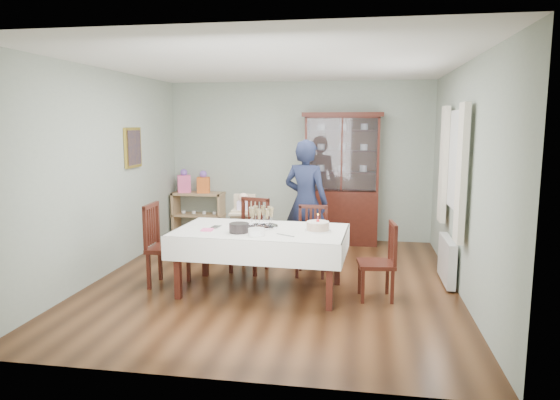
% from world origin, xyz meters
% --- Properties ---
extents(floor, '(5.00, 5.00, 0.00)m').
position_xyz_m(floor, '(0.00, 0.00, 0.00)').
color(floor, '#593319').
rests_on(floor, ground).
extents(room_shell, '(5.00, 5.00, 5.00)m').
position_xyz_m(room_shell, '(0.00, 0.53, 1.70)').
color(room_shell, '#9EAA99').
rests_on(room_shell, floor).
extents(dining_table, '(2.05, 1.24, 0.76)m').
position_xyz_m(dining_table, '(-0.08, -0.39, 0.38)').
color(dining_table, '#401810').
rests_on(dining_table, floor).
extents(china_cabinet, '(1.30, 0.48, 2.18)m').
position_xyz_m(china_cabinet, '(0.75, 2.26, 1.12)').
color(china_cabinet, '#401810').
rests_on(china_cabinet, floor).
extents(sideboard, '(0.90, 0.38, 0.80)m').
position_xyz_m(sideboard, '(-1.75, 2.28, 0.40)').
color(sideboard, tan).
rests_on(sideboard, floor).
extents(picture_frame, '(0.04, 0.48, 0.58)m').
position_xyz_m(picture_frame, '(-2.22, 0.80, 1.65)').
color(picture_frame, gold).
rests_on(picture_frame, room_shell).
extents(window, '(0.04, 1.02, 1.22)m').
position_xyz_m(window, '(2.22, 0.30, 1.55)').
color(window, white).
rests_on(window, room_shell).
extents(curtain_left, '(0.07, 0.30, 1.55)m').
position_xyz_m(curtain_left, '(2.16, -0.32, 1.45)').
color(curtain_left, silver).
rests_on(curtain_left, room_shell).
extents(curtain_right, '(0.07, 0.30, 1.55)m').
position_xyz_m(curtain_right, '(2.16, 0.92, 1.45)').
color(curtain_right, silver).
rests_on(curtain_right, room_shell).
extents(radiator, '(0.10, 0.80, 0.55)m').
position_xyz_m(radiator, '(2.16, 0.30, 0.30)').
color(radiator, white).
rests_on(radiator, floor).
extents(chair_far_left, '(0.54, 0.54, 0.98)m').
position_xyz_m(chair_far_left, '(-0.41, 0.42, 0.29)').
color(chair_far_left, '#401810').
rests_on(chair_far_left, floor).
extents(chair_far_right, '(0.41, 0.41, 0.91)m').
position_xyz_m(chair_far_right, '(0.44, 0.39, 0.27)').
color(chair_far_right, '#401810').
rests_on(chair_far_right, floor).
extents(chair_end_left, '(0.47, 0.47, 1.02)m').
position_xyz_m(chair_end_left, '(-1.28, -0.34, 0.30)').
color(chair_end_left, '#401810').
rests_on(chair_end_left, floor).
extents(chair_end_right, '(0.44, 0.44, 0.89)m').
position_xyz_m(chair_end_right, '(1.28, -0.42, 0.26)').
color(chair_end_right, '#401810').
rests_on(chair_end_right, floor).
extents(woman, '(0.75, 0.60, 1.78)m').
position_xyz_m(woman, '(0.30, 0.94, 0.89)').
color(woman, '#161B31').
rests_on(woman, floor).
extents(high_chair, '(0.47, 0.47, 0.99)m').
position_xyz_m(high_chair, '(-0.63, 0.99, 0.39)').
color(high_chair, black).
rests_on(high_chair, floor).
extents(champagne_tray, '(0.41, 0.41, 0.25)m').
position_xyz_m(champagne_tray, '(-0.10, -0.28, 0.84)').
color(champagne_tray, silver).
rests_on(champagne_tray, dining_table).
extents(birthday_cake, '(0.30, 0.30, 0.21)m').
position_xyz_m(birthday_cake, '(0.59, -0.38, 0.82)').
color(birthday_cake, white).
rests_on(birthday_cake, dining_table).
extents(plate_stack_dark, '(0.28, 0.28, 0.11)m').
position_xyz_m(plate_stack_dark, '(-0.30, -0.59, 0.81)').
color(plate_stack_dark, black).
rests_on(plate_stack_dark, dining_table).
extents(plate_stack_white, '(0.23, 0.23, 0.08)m').
position_xyz_m(plate_stack_white, '(-0.07, -0.71, 0.80)').
color(plate_stack_white, white).
rests_on(plate_stack_white, dining_table).
extents(napkin_stack, '(0.13, 0.13, 0.02)m').
position_xyz_m(napkin_stack, '(-0.69, -0.55, 0.77)').
color(napkin_stack, '#FF5D9A').
rests_on(napkin_stack, dining_table).
extents(cutlery, '(0.13, 0.18, 0.01)m').
position_xyz_m(cutlery, '(-0.68, -0.36, 0.77)').
color(cutlery, silver).
rests_on(cutlery, dining_table).
extents(cake_knife, '(0.22, 0.14, 0.01)m').
position_xyz_m(cake_knife, '(0.25, -0.67, 0.77)').
color(cake_knife, silver).
rests_on(cake_knife, dining_table).
extents(gift_bag_pink, '(0.26, 0.22, 0.41)m').
position_xyz_m(gift_bag_pink, '(-2.00, 2.26, 0.98)').
color(gift_bag_pink, '#FF5D9A').
rests_on(gift_bag_pink, sideboard).
extents(gift_bag_orange, '(0.23, 0.18, 0.39)m').
position_xyz_m(gift_bag_orange, '(-1.64, 2.26, 0.97)').
color(gift_bag_orange, orange).
rests_on(gift_bag_orange, sideboard).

